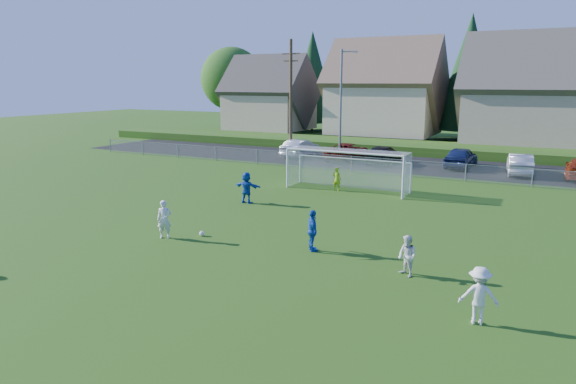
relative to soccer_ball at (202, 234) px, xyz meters
name	(u,v)px	position (x,y,z in m)	size (l,w,h in m)	color
ground	(181,276)	(2.16, -4.09, -0.11)	(160.00, 160.00, 0.00)	#193D0C
asphalt_lot	(398,164)	(2.16, 23.41, -0.10)	(60.00, 60.00, 0.00)	black
grass_embankment	(420,148)	(2.16, 30.91, 0.29)	(70.00, 6.00, 0.80)	#1E420F
soccer_ball	(202,234)	(0.00, 0.00, 0.00)	(0.22, 0.22, 0.22)	white
player_white_a	(164,219)	(-1.23, -0.93, 0.70)	(0.59, 0.39, 1.62)	silver
player_white_b	(407,256)	(9.01, -0.57, 0.60)	(0.69, 0.54, 1.43)	silver
player_white_c	(479,296)	(11.64, -3.16, 0.71)	(1.05, 0.61, 1.63)	silver
player_blue_a	(312,231)	(5.05, 0.36, 0.72)	(0.97, 0.40, 1.66)	#1245AB
player_blue_b	(247,188)	(-1.53, 6.13, 0.74)	(1.58, 0.50, 1.71)	#1245AB
goalkeeper	(337,179)	(1.63, 11.41, 0.60)	(0.52, 0.34, 1.43)	#97C617
car_b	(300,148)	(-6.65, 23.34, 0.64)	(1.60, 4.58, 1.51)	silver
car_c	(347,151)	(-2.19, 23.31, 0.62)	(2.41, 5.24, 1.46)	#650F0B
car_d	(383,155)	(1.01, 22.92, 0.60)	(2.00, 4.91, 1.43)	black
car_e	(461,157)	(6.94, 23.64, 0.69)	(1.89, 4.70, 1.60)	#15214C
car_f	(520,164)	(11.16, 22.52, 0.63)	(1.57, 4.52, 1.49)	beige
soccer_goal	(349,163)	(2.16, 11.96, 1.52)	(7.42, 1.90, 2.50)	white
chainlink_fence	(378,166)	(2.16, 17.91, 0.52)	(52.06, 0.06, 1.20)	gray
streetlight	(341,103)	(-2.29, 21.91, 4.73)	(1.38, 0.18, 9.00)	slate
utility_pole	(291,97)	(-7.34, 22.91, 5.04)	(1.60, 0.26, 10.00)	#473321
houses_row	(461,73)	(4.13, 38.37, 7.22)	(53.90, 11.45, 13.27)	tan
tree_row	(461,78)	(3.20, 44.64, 6.80)	(65.98, 12.36, 13.80)	#382616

